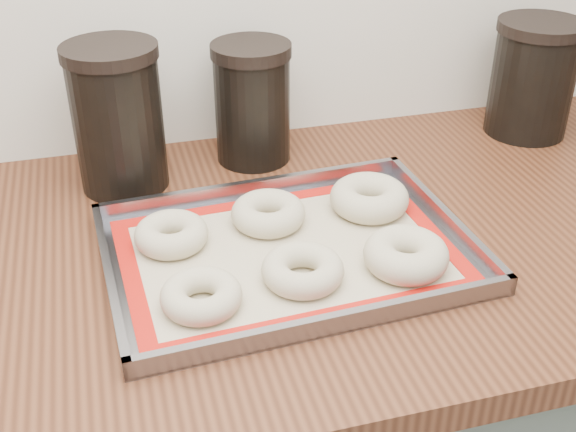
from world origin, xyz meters
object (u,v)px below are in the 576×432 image
object	(u,v)px
canister_left	(118,118)
canister_right	(533,78)
bagel_back_mid	(268,213)
bagel_front_left	(201,296)
baking_tray	(288,251)
bagel_front_right	(406,255)
bagel_back_right	(369,198)
canister_mid	(252,103)
bagel_front_mid	(303,270)
bagel_back_left	(171,234)

from	to	relation	value
canister_left	canister_right	world-z (taller)	canister_left
bagel_back_mid	canister_left	bearing A→B (deg)	135.43
bagel_front_left	baking_tray	bearing A→B (deg)	32.62
bagel_front_right	baking_tray	bearing A→B (deg)	151.60
bagel_front_right	canister_right	world-z (taller)	canister_right
bagel_back_right	canister_left	size ratio (longest dim) A/B	0.51
canister_left	canister_mid	size ratio (longest dim) A/B	1.14
bagel_front_mid	bagel_back_right	distance (m)	0.19
bagel_back_mid	canister_left	xyz separation A→B (m)	(-0.18, 0.18, 0.09)
bagel_front_right	bagel_back_right	size ratio (longest dim) A/B	0.96
bagel_back_right	bagel_front_mid	bearing A→B (deg)	-135.19
bagel_back_left	bagel_back_right	bearing A→B (deg)	3.40
bagel_front_mid	canister_mid	world-z (taller)	canister_mid
bagel_front_mid	bagel_back_mid	world-z (taller)	bagel_back_mid
bagel_front_right	bagel_back_left	distance (m)	0.30
baking_tray	canister_right	size ratio (longest dim) A/B	2.47
bagel_back_left	bagel_back_right	xyz separation A→B (m)	(0.28, 0.02, 0.00)
bagel_front_mid	canister_mid	size ratio (longest dim) A/B	0.53
bagel_front_left	canister_right	bearing A→B (deg)	28.62
canister_left	canister_right	xyz separation A→B (m)	(0.68, 0.01, -0.01)
bagel_back_mid	canister_right	distance (m)	0.54
canister_right	bagel_front_right	bearing A→B (deg)	-137.82
bagel_front_mid	canister_mid	distance (m)	0.36
bagel_back_left	canister_right	world-z (taller)	canister_right
bagel_front_right	bagel_back_right	world-z (taller)	same
bagel_front_mid	bagel_back_left	bearing A→B (deg)	139.94
bagel_front_right	canister_left	size ratio (longest dim) A/B	0.49
bagel_back_mid	bagel_back_right	xyz separation A→B (m)	(0.15, -0.00, 0.00)
canister_mid	canister_right	world-z (taller)	canister_right
bagel_back_left	canister_mid	distance (m)	0.29
bagel_back_left	canister_left	xyz separation A→B (m)	(-0.04, 0.19, 0.09)
baking_tray	bagel_front_right	bearing A→B (deg)	-28.40
bagel_front_left	bagel_back_mid	xyz separation A→B (m)	(0.12, 0.15, 0.00)
bagel_back_left	canister_mid	size ratio (longest dim) A/B	0.51
bagel_back_left	canister_left	bearing A→B (deg)	103.03
bagel_front_right	canister_mid	world-z (taller)	canister_mid
bagel_front_left	canister_right	distance (m)	0.71
bagel_front_right	bagel_back_mid	xyz separation A→B (m)	(-0.14, 0.14, -0.00)
bagel_front_mid	bagel_back_left	world-z (taller)	bagel_back_left
bagel_back_mid	bagel_front_mid	bearing A→B (deg)	-86.35
bagel_back_left	baking_tray	bearing A→B (deg)	-21.73
bagel_front_left	bagel_front_mid	bearing A→B (deg)	7.57
bagel_front_mid	bagel_back_mid	xyz separation A→B (m)	(-0.01, 0.14, 0.00)
bagel_back_left	bagel_back_mid	size ratio (longest dim) A/B	0.95
bagel_back_right	canister_mid	bearing A→B (deg)	119.21
canister_mid	bagel_back_right	bearing A→B (deg)	-60.79
bagel_back_right	canister_mid	distance (m)	0.25
baking_tray	bagel_back_left	xyz separation A→B (m)	(-0.14, 0.06, 0.01)
bagel_front_left	canister_left	distance (m)	0.35
bagel_front_left	bagel_back_right	xyz separation A→B (m)	(0.26, 0.15, 0.00)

